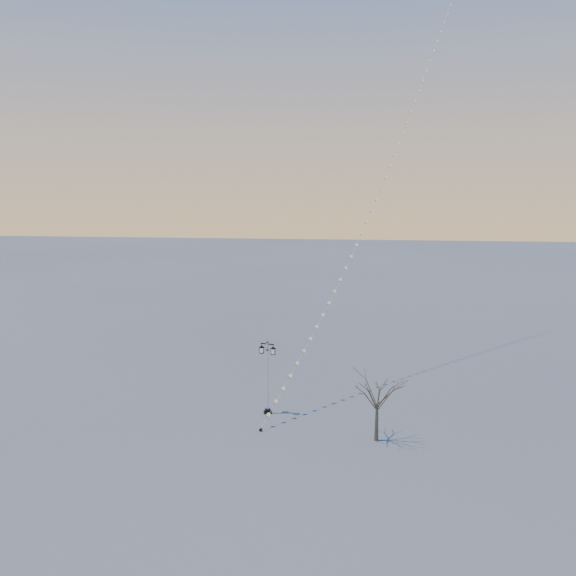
# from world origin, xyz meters

# --- Properties ---
(ground) EXTENTS (300.00, 300.00, 0.00)m
(ground) POSITION_xyz_m (0.00, 0.00, 0.00)
(ground) COLOR slate
(ground) RESTS_ON ground
(street_lamp) EXTENTS (1.14, 0.58, 4.58)m
(street_lamp) POSITION_xyz_m (-0.78, 3.93, 2.53)
(street_lamp) COLOR black
(street_lamp) RESTS_ON ground
(bare_tree) EXTENTS (2.30, 2.30, 3.82)m
(bare_tree) POSITION_xyz_m (5.85, 0.80, 2.65)
(bare_tree) COLOR #4C4030
(bare_tree) RESTS_ON ground
(kite_train) EXTENTS (13.08, 27.05, 30.69)m
(kite_train) POSITION_xyz_m (5.57, 14.36, 15.22)
(kite_train) COLOR black
(kite_train) RESTS_ON ground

